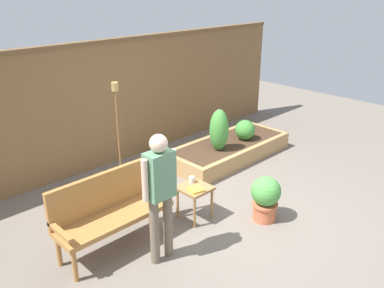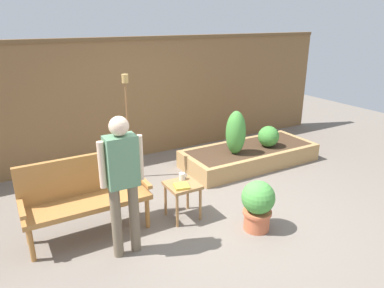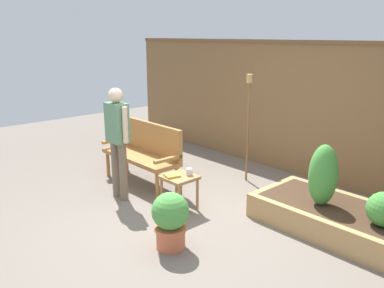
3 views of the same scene
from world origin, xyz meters
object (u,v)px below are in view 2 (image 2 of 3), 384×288
at_px(side_table, 183,190).
at_px(shrub_far_corner, 269,136).
at_px(potted_boxwood, 258,204).
at_px(person_by_bench, 122,175).
at_px(book_on_table, 182,186).
at_px(shrub_near_bench, 236,133).
at_px(cup_on_table, 182,176).
at_px(garden_bench, 85,191).
at_px(tiki_torch, 127,109).

bearing_deg(side_table, shrub_far_corner, 22.45).
height_order(potted_boxwood, person_by_bench, person_by_bench).
bearing_deg(book_on_table, shrub_far_corner, 37.68).
xyz_separation_m(side_table, person_by_bench, (-0.88, -0.35, 0.54)).
xyz_separation_m(book_on_table, shrub_far_corner, (2.27, 1.00, -0.01)).
distance_m(potted_boxwood, shrub_near_bench, 1.84).
relative_size(side_table, book_on_table, 2.64).
height_order(side_table, book_on_table, book_on_table).
xyz_separation_m(shrub_near_bench, shrub_far_corner, (0.72, 0.00, -0.18)).
bearing_deg(cup_on_table, person_by_bench, -153.85).
height_order(garden_bench, cup_on_table, garden_bench).
height_order(side_table, shrub_far_corner, shrub_far_corner).
distance_m(garden_bench, cup_on_table, 1.22).
relative_size(potted_boxwood, shrub_far_corner, 1.72).
bearing_deg(shrub_near_bench, book_on_table, -147.28).
xyz_separation_m(cup_on_table, shrub_near_bench, (1.43, 0.80, 0.14)).
bearing_deg(potted_boxwood, side_table, 133.59).
relative_size(garden_bench, tiki_torch, 0.86).
distance_m(cup_on_table, shrub_far_corner, 2.30).
height_order(side_table, potted_boxwood, potted_boxwood).
bearing_deg(garden_bench, potted_boxwood, -28.39).
relative_size(book_on_table, person_by_bench, 0.12).
height_order(side_table, person_by_bench, person_by_bench).
xyz_separation_m(shrub_near_bench, tiki_torch, (-1.64, 0.60, 0.48)).
bearing_deg(cup_on_table, garden_bench, 172.01).
relative_size(cup_on_table, book_on_table, 0.64).
distance_m(shrub_near_bench, person_by_bench, 2.70).
xyz_separation_m(cup_on_table, shrub_far_corner, (2.16, 0.80, -0.04)).
relative_size(side_table, shrub_near_bench, 0.65).
relative_size(side_table, cup_on_table, 4.12).
xyz_separation_m(side_table, shrub_far_corner, (2.22, 0.92, 0.09)).
height_order(garden_bench, potted_boxwood, garden_bench).
distance_m(garden_bench, side_table, 1.19).
xyz_separation_m(potted_boxwood, tiki_torch, (-0.80, 2.21, 0.80)).
bearing_deg(garden_bench, cup_on_table, -7.99).
distance_m(garden_bench, tiki_torch, 1.70).
bearing_deg(tiki_torch, potted_boxwood, -70.04).
bearing_deg(shrub_near_bench, tiki_torch, 159.84).
bearing_deg(potted_boxwood, cup_on_table, 126.55).
xyz_separation_m(garden_bench, potted_boxwood, (1.80, -0.98, -0.20)).
height_order(book_on_table, shrub_near_bench, shrub_near_bench).
height_order(garden_bench, shrub_near_bench, shrub_near_bench).
relative_size(potted_boxwood, shrub_near_bench, 0.86).
bearing_deg(garden_bench, book_on_table, -18.50).
bearing_deg(person_by_bench, garden_bench, 112.77).
xyz_separation_m(cup_on_table, book_on_table, (-0.12, -0.20, -0.03)).
xyz_separation_m(garden_bench, shrub_near_bench, (2.64, 0.63, 0.12)).
bearing_deg(tiki_torch, side_table, -84.56).
height_order(cup_on_table, book_on_table, cup_on_table).
distance_m(cup_on_table, shrub_near_bench, 1.65).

